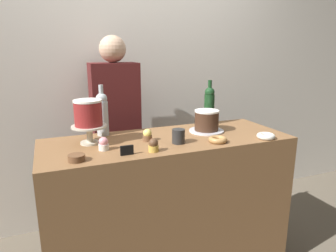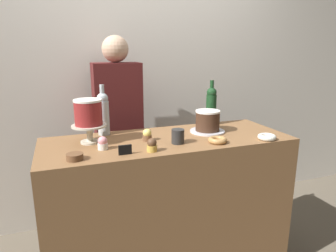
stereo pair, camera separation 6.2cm
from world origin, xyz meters
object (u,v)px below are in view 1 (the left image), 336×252
(cake_stand_pedestal, at_px, (89,131))
(wine_bottle_clear, at_px, (102,113))
(cookie_stack, at_px, (77,158))
(barista_figure, at_px, (116,135))
(cupcake_strawberry, at_px, (104,144))
(price_sign_chalkboard, at_px, (127,150))
(white_layer_cake, at_px, (88,113))
(cupcake_chocolate, at_px, (153,145))
(donut_maple, at_px, (218,140))
(chocolate_round_cake, at_px, (207,120))
(wine_bottle_green, at_px, (209,105))
(coffee_cup_ceramic, at_px, (178,136))
(donut_sugar, at_px, (266,136))
(cupcake_lemon, at_px, (147,135))

(cake_stand_pedestal, distance_m, wine_bottle_clear, 0.20)
(cookie_stack, xyz_separation_m, barista_figure, (0.37, 0.81, -0.13))
(cookie_stack, relative_size, barista_figure, 0.05)
(cupcake_strawberry, height_order, price_sign_chalkboard, cupcake_strawberry)
(wine_bottle_clear, relative_size, price_sign_chalkboard, 4.65)
(white_layer_cake, relative_size, cupcake_chocolate, 2.17)
(donut_maple, height_order, price_sign_chalkboard, price_sign_chalkboard)
(cupcake_chocolate, bearing_deg, price_sign_chalkboard, -179.55)
(chocolate_round_cake, height_order, cookie_stack, chocolate_round_cake)
(wine_bottle_green, relative_size, coffee_cup_ceramic, 3.83)
(white_layer_cake, relative_size, donut_sugar, 1.44)
(wine_bottle_clear, distance_m, donut_sugar, 1.04)
(wine_bottle_green, distance_m, price_sign_chalkboard, 0.87)
(wine_bottle_clear, xyz_separation_m, cookie_stack, (-0.21, -0.42, -0.13))
(cake_stand_pedestal, distance_m, cupcake_strawberry, 0.16)
(wine_bottle_clear, bearing_deg, coffee_cup_ceramic, -42.07)
(cupcake_strawberry, bearing_deg, wine_bottle_green, 20.51)
(wine_bottle_clear, height_order, donut_sugar, wine_bottle_clear)
(cake_stand_pedestal, height_order, white_layer_cake, white_layer_cake)
(chocolate_round_cake, height_order, cupcake_chocolate, chocolate_round_cake)
(wine_bottle_green, xyz_separation_m, cookie_stack, (-0.99, -0.43, -0.13))
(cupcake_strawberry, height_order, barista_figure, barista_figure)
(coffee_cup_ceramic, bearing_deg, cupcake_chocolate, -155.03)
(donut_maple, height_order, donut_sugar, same)
(chocolate_round_cake, relative_size, price_sign_chalkboard, 2.33)
(cupcake_lemon, relative_size, donut_maple, 0.66)
(donut_sugar, xyz_separation_m, coffee_cup_ceramic, (-0.54, 0.12, 0.03))
(wine_bottle_clear, relative_size, cupcake_lemon, 4.38)
(cookie_stack, bearing_deg, price_sign_chalkboard, -1.84)
(cupcake_strawberry, bearing_deg, cake_stand_pedestal, 109.99)
(donut_maple, bearing_deg, cupcake_strawberry, 170.54)
(cupcake_strawberry, xyz_separation_m, cookie_stack, (-0.16, -0.12, -0.02))
(wine_bottle_clear, xyz_separation_m, cupcake_chocolate, (0.19, -0.43, -0.11))
(chocolate_round_cake, bearing_deg, cupcake_strawberry, -169.68)
(cupcake_lemon, bearing_deg, wine_bottle_clear, 134.34)
(cupcake_chocolate, bearing_deg, barista_figure, 92.12)
(cupcake_strawberry, bearing_deg, cookie_stack, -142.69)
(donut_sugar, bearing_deg, chocolate_round_cake, 132.55)
(barista_figure, bearing_deg, donut_sugar, -48.00)
(white_layer_cake, height_order, cupcake_lemon, white_layer_cake)
(donut_maple, height_order, cookie_stack, same)
(cupcake_strawberry, bearing_deg, donut_sugar, -9.06)
(chocolate_round_cake, distance_m, donut_maple, 0.25)
(cupcake_strawberry, distance_m, barista_figure, 0.74)
(wine_bottle_green, relative_size, cookie_stack, 3.87)
(chocolate_round_cake, xyz_separation_m, cupcake_strawberry, (-0.71, -0.13, -0.04))
(white_layer_cake, xyz_separation_m, cupcake_chocolate, (0.30, -0.27, -0.15))
(cake_stand_pedestal, distance_m, white_layer_cake, 0.11)
(wine_bottle_green, height_order, donut_sugar, wine_bottle_green)
(donut_sugar, bearing_deg, cookie_stack, 178.14)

